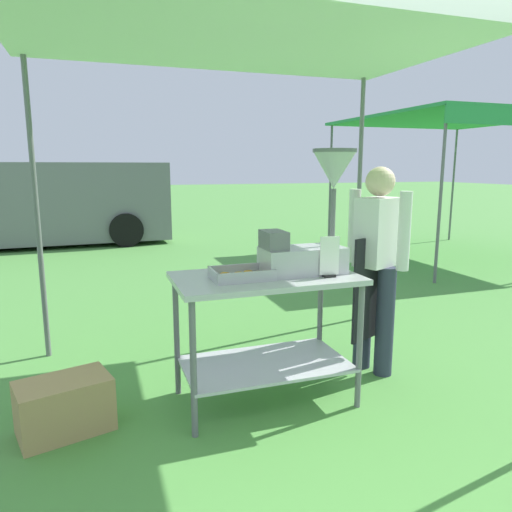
{
  "coord_description": "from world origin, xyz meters",
  "views": [
    {
      "loc": [
        -1.03,
        -2.07,
        1.61
      ],
      "look_at": [
        0.03,
        1.03,
        0.99
      ],
      "focal_mm": 33.29,
      "sensor_mm": 36.0,
      "label": 1
    }
  ],
  "objects_px": {
    "stall_canopy": "(261,34)",
    "donut_cart": "(266,310)",
    "donut_fryer": "(313,223)",
    "neighbour_tent": "(456,121)",
    "vendor": "(376,260)",
    "menu_sign": "(329,260)",
    "supply_crate": "(65,406)",
    "van_grey": "(44,202)",
    "donut_tray": "(241,275)"
  },
  "relations": [
    {
      "from": "stall_canopy",
      "to": "van_grey",
      "type": "relative_size",
      "value": 0.65
    },
    {
      "from": "vendor",
      "to": "neighbour_tent",
      "type": "bearing_deg",
      "value": 43.76
    },
    {
      "from": "donut_fryer",
      "to": "neighbour_tent",
      "type": "xyz_separation_m",
      "value": [
        4.59,
        3.98,
        1.14
      ]
    },
    {
      "from": "donut_cart",
      "to": "donut_fryer",
      "type": "height_order",
      "value": "donut_fryer"
    },
    {
      "from": "donut_fryer",
      "to": "vendor",
      "type": "xyz_separation_m",
      "value": [
        0.64,
        0.2,
        -0.33
      ]
    },
    {
      "from": "donut_tray",
      "to": "neighbour_tent",
      "type": "xyz_separation_m",
      "value": [
        5.1,
        4.01,
        1.46
      ]
    },
    {
      "from": "donut_fryer",
      "to": "donut_tray",
      "type": "bearing_deg",
      "value": -177.39
    },
    {
      "from": "vendor",
      "to": "van_grey",
      "type": "bearing_deg",
      "value": 111.15
    },
    {
      "from": "supply_crate",
      "to": "neighbour_tent",
      "type": "xyz_separation_m",
      "value": [
        6.22,
        3.95,
        2.21
      ]
    },
    {
      "from": "van_grey",
      "to": "menu_sign",
      "type": "bearing_deg",
      "value": -73.5
    },
    {
      "from": "stall_canopy",
      "to": "donut_cart",
      "type": "height_order",
      "value": "stall_canopy"
    },
    {
      "from": "supply_crate",
      "to": "van_grey",
      "type": "height_order",
      "value": "van_grey"
    },
    {
      "from": "donut_fryer",
      "to": "stall_canopy",
      "type": "bearing_deg",
      "value": 161.35
    },
    {
      "from": "supply_crate",
      "to": "donut_cart",
      "type": "bearing_deg",
      "value": -0.9
    },
    {
      "from": "menu_sign",
      "to": "van_grey",
      "type": "relative_size",
      "value": 0.05
    },
    {
      "from": "donut_cart",
      "to": "donut_fryer",
      "type": "distance_m",
      "value": 0.67
    },
    {
      "from": "supply_crate",
      "to": "van_grey",
      "type": "distance_m",
      "value": 7.96
    },
    {
      "from": "donut_tray",
      "to": "vendor",
      "type": "distance_m",
      "value": 1.18
    },
    {
      "from": "stall_canopy",
      "to": "neighbour_tent",
      "type": "xyz_separation_m",
      "value": [
        4.92,
        3.87,
        -0.05
      ]
    },
    {
      "from": "donut_fryer",
      "to": "supply_crate",
      "type": "bearing_deg",
      "value": 178.76
    },
    {
      "from": "menu_sign",
      "to": "van_grey",
      "type": "height_order",
      "value": "van_grey"
    },
    {
      "from": "donut_cart",
      "to": "menu_sign",
      "type": "distance_m",
      "value": 0.55
    },
    {
      "from": "donut_tray",
      "to": "menu_sign",
      "type": "xyz_separation_m",
      "value": [
        0.56,
        -0.14,
        0.09
      ]
    },
    {
      "from": "donut_tray",
      "to": "neighbour_tent",
      "type": "bearing_deg",
      "value": 38.12
    },
    {
      "from": "vendor",
      "to": "supply_crate",
      "type": "bearing_deg",
      "value": -175.85
    },
    {
      "from": "donut_tray",
      "to": "donut_cart",
      "type": "bearing_deg",
      "value": 11.79
    },
    {
      "from": "stall_canopy",
      "to": "supply_crate",
      "type": "height_order",
      "value": "stall_canopy"
    },
    {
      "from": "supply_crate",
      "to": "neighbour_tent",
      "type": "height_order",
      "value": "neighbour_tent"
    },
    {
      "from": "menu_sign",
      "to": "neighbour_tent",
      "type": "relative_size",
      "value": 0.08
    },
    {
      "from": "donut_cart",
      "to": "donut_tray",
      "type": "height_order",
      "value": "donut_tray"
    },
    {
      "from": "stall_canopy",
      "to": "donut_tray",
      "type": "distance_m",
      "value": 1.52
    },
    {
      "from": "donut_tray",
      "to": "supply_crate",
      "type": "xyz_separation_m",
      "value": [
        -1.12,
        0.06,
        -0.75
      ]
    },
    {
      "from": "menu_sign",
      "to": "vendor",
      "type": "relative_size",
      "value": 0.17
    },
    {
      "from": "stall_canopy",
      "to": "van_grey",
      "type": "height_order",
      "value": "stall_canopy"
    },
    {
      "from": "stall_canopy",
      "to": "vendor",
      "type": "height_order",
      "value": "stall_canopy"
    },
    {
      "from": "van_grey",
      "to": "neighbour_tent",
      "type": "xyz_separation_m",
      "value": [
        6.94,
        -3.95,
        1.5
      ]
    },
    {
      "from": "stall_canopy",
      "to": "vendor",
      "type": "xyz_separation_m",
      "value": [
        0.97,
        0.09,
        -1.52
      ]
    },
    {
      "from": "vendor",
      "to": "donut_cart",
      "type": "bearing_deg",
      "value": -169.2
    },
    {
      "from": "supply_crate",
      "to": "neighbour_tent",
      "type": "distance_m",
      "value": 7.69
    },
    {
      "from": "neighbour_tent",
      "to": "donut_tray",
      "type": "bearing_deg",
      "value": -141.88
    },
    {
      "from": "donut_cart",
      "to": "van_grey",
      "type": "distance_m",
      "value": 8.18
    },
    {
      "from": "donut_cart",
      "to": "neighbour_tent",
      "type": "height_order",
      "value": "neighbour_tent"
    },
    {
      "from": "donut_tray",
      "to": "menu_sign",
      "type": "relative_size",
      "value": 1.43
    },
    {
      "from": "vendor",
      "to": "donut_fryer",
      "type": "bearing_deg",
      "value": -162.61
    },
    {
      "from": "menu_sign",
      "to": "donut_tray",
      "type": "bearing_deg",
      "value": 166.24
    },
    {
      "from": "menu_sign",
      "to": "supply_crate",
      "type": "xyz_separation_m",
      "value": [
        -1.68,
        0.2,
        -0.84
      ]
    },
    {
      "from": "donut_cart",
      "to": "neighbour_tent",
      "type": "bearing_deg",
      "value": 38.87
    },
    {
      "from": "donut_tray",
      "to": "van_grey",
      "type": "xyz_separation_m",
      "value": [
        -1.84,
        7.96,
        -0.04
      ]
    },
    {
      "from": "donut_fryer",
      "to": "vendor",
      "type": "height_order",
      "value": "donut_fryer"
    },
    {
      "from": "menu_sign",
      "to": "supply_crate",
      "type": "height_order",
      "value": "menu_sign"
    }
  ]
}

